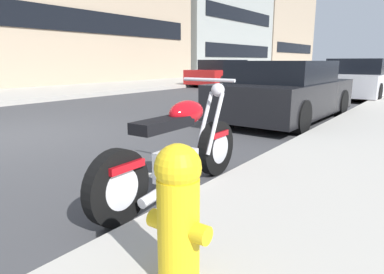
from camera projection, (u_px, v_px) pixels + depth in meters
The scene contains 11 objects.
ground_plane at pixel (2, 138), 5.91m from camera, with size 260.00×260.00×0.00m, color #3D3D3F.
sidewalk_far_curb at pixel (162, 83), 19.22m from camera, with size 120.00×5.00×0.14m, color #ADA89E.
parking_stall_stripe at pixel (161, 178), 3.87m from camera, with size 0.12×2.20×0.01m, color silver.
parked_motorcycle at pixel (178, 152), 3.32m from camera, with size 2.16×0.62×1.11m.
parked_car_at_intersection at pixel (285, 92), 7.52m from camera, with size 4.06×1.95×1.29m.
parked_car_behind_motorcycle at pixel (358, 79), 12.16m from camera, with size 4.17×1.92×1.36m.
parked_car_second_in_row at pixel (384, 74), 16.99m from camera, with size 4.24×1.88×1.34m.
car_opposite_curb at pixel (223, 73), 18.12m from camera, with size 4.58×1.86×1.34m.
fire_hydrant at pixel (178, 211), 1.76m from camera, with size 0.24×0.36×0.75m.
townhouse_behind_pole at pixel (200, 22), 32.73m from camera, with size 13.68×8.94×9.75m.
townhouse_mid_block at pixel (254, 21), 44.16m from camera, with size 13.69×11.24×12.57m.
Camera 1 is at (-2.78, -6.01, 1.29)m, focal length 32.27 mm.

